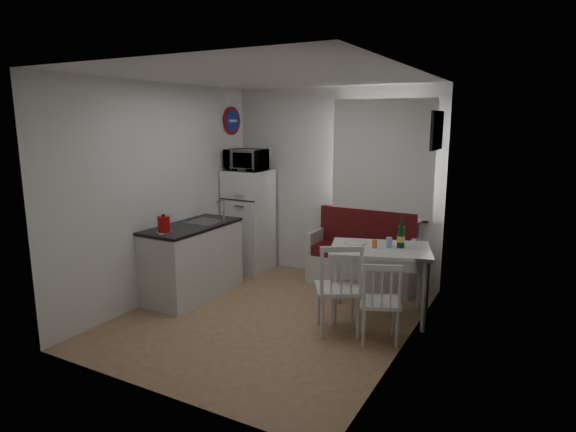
# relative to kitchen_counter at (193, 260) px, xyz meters

# --- Properties ---
(floor) EXTENTS (3.00, 3.50, 0.02)m
(floor) POSITION_rel_kitchen_counter_xyz_m (1.20, -0.16, -0.46)
(floor) COLOR #95734F
(floor) RESTS_ON ground
(ceiling) EXTENTS (3.00, 3.50, 0.02)m
(ceiling) POSITION_rel_kitchen_counter_xyz_m (1.20, -0.16, 2.14)
(ceiling) COLOR white
(ceiling) RESTS_ON wall_back
(wall_back) EXTENTS (3.00, 0.02, 2.60)m
(wall_back) POSITION_rel_kitchen_counter_xyz_m (1.20, 1.59, 0.84)
(wall_back) COLOR white
(wall_back) RESTS_ON floor
(wall_front) EXTENTS (3.00, 0.02, 2.60)m
(wall_front) POSITION_rel_kitchen_counter_xyz_m (1.20, -1.91, 0.84)
(wall_front) COLOR white
(wall_front) RESTS_ON floor
(wall_left) EXTENTS (0.02, 3.50, 2.60)m
(wall_left) POSITION_rel_kitchen_counter_xyz_m (-0.30, -0.16, 0.84)
(wall_left) COLOR white
(wall_left) RESTS_ON floor
(wall_right) EXTENTS (0.02, 3.50, 2.60)m
(wall_right) POSITION_rel_kitchen_counter_xyz_m (2.70, -0.16, 0.84)
(wall_right) COLOR white
(wall_right) RESTS_ON floor
(window) EXTENTS (1.22, 0.06, 1.47)m
(window) POSITION_rel_kitchen_counter_xyz_m (1.90, 1.56, 1.17)
(window) COLOR silver
(window) RESTS_ON wall_back
(curtain) EXTENTS (1.35, 0.02, 1.50)m
(curtain) POSITION_rel_kitchen_counter_xyz_m (1.90, 1.49, 1.22)
(curtain) COLOR white
(curtain) RESTS_ON wall_back
(kitchen_counter) EXTENTS (0.62, 1.32, 1.16)m
(kitchen_counter) POSITION_rel_kitchen_counter_xyz_m (0.00, 0.00, 0.00)
(kitchen_counter) COLOR silver
(kitchen_counter) RESTS_ON floor
(wall_sign) EXTENTS (0.03, 0.40, 0.40)m
(wall_sign) POSITION_rel_kitchen_counter_xyz_m (-0.27, 1.29, 1.69)
(wall_sign) COLOR navy
(wall_sign) RESTS_ON wall_left
(picture_frame) EXTENTS (0.04, 0.52, 0.42)m
(picture_frame) POSITION_rel_kitchen_counter_xyz_m (2.67, 0.94, 1.59)
(picture_frame) COLOR black
(picture_frame) RESTS_ON wall_right
(bench) EXTENTS (1.39, 0.54, 1.00)m
(bench) POSITION_rel_kitchen_counter_xyz_m (1.73, 1.36, -0.12)
(bench) COLOR silver
(bench) RESTS_ON floor
(dining_table) EXTENTS (1.24, 1.04, 0.80)m
(dining_table) POSITION_rel_kitchen_counter_xyz_m (2.25, 0.44, 0.25)
(dining_table) COLOR silver
(dining_table) RESTS_ON floor
(chair_left) EXTENTS (0.61, 0.62, 0.52)m
(chair_left) POSITION_rel_kitchen_counter_xyz_m (2.00, -0.23, 0.14)
(chair_left) COLOR silver
(chair_left) RESTS_ON floor
(chair_right) EXTENTS (0.50, 0.50, 0.45)m
(chair_right) POSITION_rel_kitchen_counter_xyz_m (2.45, -0.22, 0.06)
(chair_right) COLOR silver
(chair_right) RESTS_ON floor
(fridge) EXTENTS (0.58, 0.58, 1.46)m
(fridge) POSITION_rel_kitchen_counter_xyz_m (0.02, 1.24, 0.27)
(fridge) COLOR white
(fridge) RESTS_ON floor
(microwave) EXTENTS (0.54, 0.37, 0.30)m
(microwave) POSITION_rel_kitchen_counter_xyz_m (0.02, 1.19, 1.15)
(microwave) COLOR white
(microwave) RESTS_ON fridge
(kettle) EXTENTS (0.17, 0.17, 0.22)m
(kettle) POSITION_rel_kitchen_counter_xyz_m (0.05, -0.54, 0.56)
(kettle) COLOR #AC0E0D
(kettle) RESTS_ON kitchen_counter
(wine_bottle) EXTENTS (0.08, 0.08, 0.33)m
(wine_bottle) POSITION_rel_kitchen_counter_xyz_m (2.45, 0.54, 0.51)
(wine_bottle) COLOR #123816
(wine_bottle) RESTS_ON dining_table
(drinking_glass_orange) EXTENTS (0.05, 0.05, 0.09)m
(drinking_glass_orange) POSITION_rel_kitchen_counter_xyz_m (2.20, 0.39, 0.39)
(drinking_glass_orange) COLOR orange
(drinking_glass_orange) RESTS_ON dining_table
(drinking_glass_blue) EXTENTS (0.07, 0.07, 0.11)m
(drinking_glass_blue) POSITION_rel_kitchen_counter_xyz_m (2.33, 0.49, 0.40)
(drinking_glass_blue) COLOR #8AB8EA
(drinking_glass_blue) RESTS_ON dining_table
(plate) EXTENTS (0.25, 0.25, 0.02)m
(plate) POSITION_rel_kitchen_counter_xyz_m (1.95, 0.46, 0.35)
(plate) COLOR white
(plate) RESTS_ON dining_table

